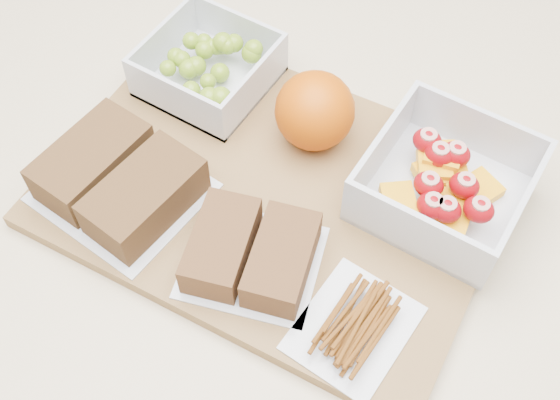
# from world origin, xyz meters

# --- Properties ---
(counter) EXTENTS (1.20, 0.90, 0.90)m
(counter) POSITION_xyz_m (0.00, 0.00, 0.45)
(counter) COLOR beige
(counter) RESTS_ON ground
(cutting_board) EXTENTS (0.44, 0.33, 0.02)m
(cutting_board) POSITION_xyz_m (-0.00, 0.00, 0.91)
(cutting_board) COLOR olive
(cutting_board) RESTS_ON counter
(grape_container) EXTENTS (0.12, 0.12, 0.05)m
(grape_container) POSITION_xyz_m (-0.13, 0.09, 0.94)
(grape_container) COLOR silver
(grape_container) RESTS_ON cutting_board
(fruit_container) EXTENTS (0.14, 0.14, 0.06)m
(fruit_container) POSITION_xyz_m (0.14, 0.08, 0.94)
(fruit_container) COLOR silver
(fruit_container) RESTS_ON cutting_board
(orange) EXTENTS (0.08, 0.08, 0.08)m
(orange) POSITION_xyz_m (-0.00, 0.08, 0.96)
(orange) COLOR #CC5204
(orange) RESTS_ON cutting_board
(sandwich_bag_left) EXTENTS (0.16, 0.14, 0.04)m
(sandwich_bag_left) POSITION_xyz_m (-0.12, -0.08, 0.94)
(sandwich_bag_left) COLOR silver
(sandwich_bag_left) RESTS_ON cutting_board
(sandwich_bag_center) EXTENTS (0.15, 0.14, 0.04)m
(sandwich_bag_center) POSITION_xyz_m (0.03, -0.08, 0.93)
(sandwich_bag_center) COLOR silver
(sandwich_bag_center) RESTS_ON cutting_board
(pretzel_bag) EXTENTS (0.09, 0.11, 0.02)m
(pretzel_bag) POSITION_xyz_m (0.13, -0.09, 0.93)
(pretzel_bag) COLOR silver
(pretzel_bag) RESTS_ON cutting_board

